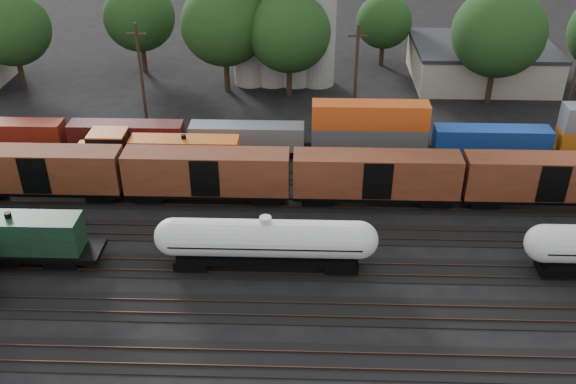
{
  "coord_description": "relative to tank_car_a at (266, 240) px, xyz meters",
  "views": [
    {
      "loc": [
        6.63,
        -45.96,
        31.33
      ],
      "look_at": [
        5.1,
        2.0,
        3.0
      ],
      "focal_mm": 40.0,
      "sensor_mm": 36.0,
      "label": 1
    }
  ],
  "objects": [
    {
      "name": "industrial_sheds",
      "position": [
        3.02,
        40.25,
        -0.16
      ],
      "size": [
        119.38,
        17.26,
        5.1
      ],
      "color": "#9E937F",
      "rests_on": "ground"
    },
    {
      "name": "container_wall",
      "position": [
        -12.5,
        20.0,
        -0.63
      ],
      "size": [
        162.43,
        2.6,
        5.8
      ],
      "color": "black",
      "rests_on": "ground"
    },
    {
      "name": "utility_poles",
      "position": [
        -3.6,
        27.0,
        3.49
      ],
      "size": [
        122.2,
        0.36,
        12.0
      ],
      "color": "black",
      "rests_on": "ground"
    },
    {
      "name": "orange_locomotive",
      "position": [
        -11.92,
        15.0,
        -0.19
      ],
      "size": [
        17.7,
        2.95,
        4.43
      ],
      "color": "black",
      "rests_on": "ground"
    },
    {
      "name": "tracks",
      "position": [
        -3.6,
        5.0,
        -2.67
      ],
      "size": [
        180.0,
        33.2,
        0.2
      ],
      "color": "black",
      "rests_on": "ground"
    },
    {
      "name": "tank_car_a",
      "position": [
        0.0,
        0.0,
        0.0
      ],
      "size": [
        17.46,
        3.13,
        4.58
      ],
      "color": "silver",
      "rests_on": "ground"
    },
    {
      "name": "boxcar_string",
      "position": [
        -13.7,
        10.0,
        0.4
      ],
      "size": [
        122.8,
        2.9,
        4.2
      ],
      "color": "black",
      "rests_on": "ground"
    },
    {
      "name": "tree_band",
      "position": [
        8.61,
        40.2,
        5.27
      ],
      "size": [
        162.63,
        23.28,
        14.26
      ],
      "color": "black",
      "rests_on": "ground"
    },
    {
      "name": "ground",
      "position": [
        -3.6,
        5.0,
        -2.72
      ],
      "size": [
        600.0,
        600.0,
        0.0
      ],
      "primitive_type": "plane",
      "color": "black"
    }
  ]
}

